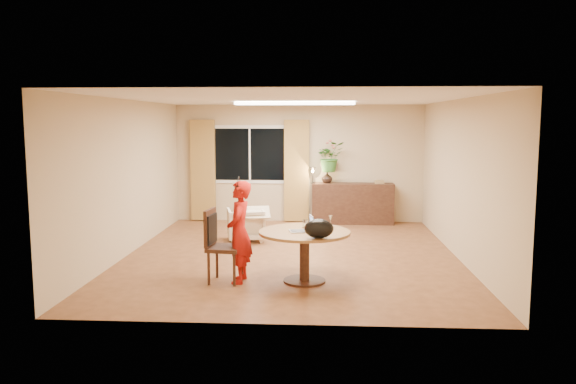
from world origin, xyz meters
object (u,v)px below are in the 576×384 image
Objects in this scene: dining_table at (305,242)px; armchair at (246,224)px; sideboard at (353,203)px; dining_chair at (225,246)px; child at (239,232)px.

dining_table is 2.91m from armchair.
sideboard reaches higher than armchair.
sideboard is at bearing -150.46° from armchair.
armchair is (-0.08, 2.72, -0.20)m from dining_chair.
dining_chair is 0.72× the size of child.
dining_table is 0.72× the size of sideboard.
dining_chair is 5.08m from sideboard.
child is at bearing -111.50° from sideboard.
armchair is at bearing 99.14° from dining_chair.
child is at bearing -176.51° from dining_table.
dining_chair is at bearing -113.52° from sideboard.
dining_table is at bearing 101.08° from armchair.
armchair is (-0.28, 2.70, -0.40)m from child.
child is 2.08× the size of armchair.
sideboard is (1.82, 4.63, -0.27)m from child.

